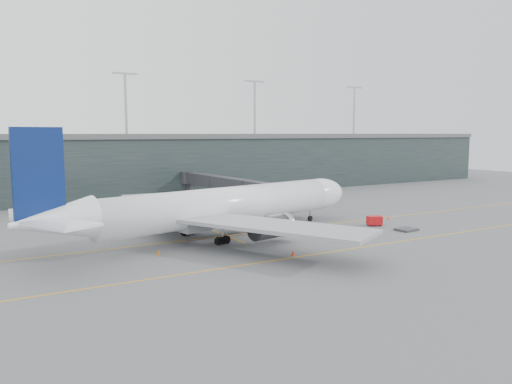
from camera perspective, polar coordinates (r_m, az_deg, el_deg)
ground at (r=76.91m, az=-8.12°, el=-4.84°), size 320.00×320.00×0.00m
taxiline_a at (r=73.29m, az=-6.94°, el=-5.39°), size 160.00×0.25×0.02m
taxiline_b at (r=59.31m, az=-0.75°, el=-8.25°), size 160.00×0.25×0.02m
taxiline_lead_main at (r=97.05m, az=-9.83°, el=-2.46°), size 0.25×60.00×0.02m
terminal at (r=131.20m, az=-17.76°, el=3.04°), size 240.00×36.00×29.00m
main_aircraft at (r=74.09m, az=-4.00°, el=-1.70°), size 56.89×52.67×16.04m
jet_bridge at (r=105.39m, az=-3.23°, el=0.96°), size 6.62×43.44×6.35m
gse_cart at (r=85.45m, az=13.38°, el=-3.18°), size 2.78×2.34×1.62m
baggage_dolly at (r=82.77m, az=16.81°, el=-4.10°), size 3.47×2.90×0.32m
uld_a at (r=83.85m, az=-14.00°, el=-3.40°), size 2.30×2.12×1.68m
uld_b at (r=86.19m, az=-13.05°, el=-3.06°), size 2.09×1.73×1.79m
uld_c at (r=86.10m, az=-10.70°, el=-2.94°), size 2.71×2.48×2.00m
cone_nose at (r=92.19m, az=14.88°, el=-2.87°), size 0.40×0.40×0.64m
cone_wing_stbd at (r=63.41m, az=4.26°, el=-6.94°), size 0.47×0.47×0.75m
cone_wing_port at (r=89.93m, az=-3.97°, el=-2.85°), size 0.50×0.50×0.80m
cone_tail at (r=64.62m, az=-11.07°, el=-6.80°), size 0.45×0.45×0.72m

